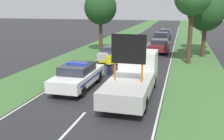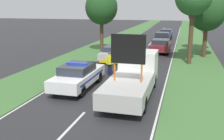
{
  "view_description": "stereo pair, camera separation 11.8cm",
  "coord_description": "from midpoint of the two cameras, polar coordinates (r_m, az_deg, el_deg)",
  "views": [
    {
      "loc": [
        4.12,
        -13.63,
        4.8
      ],
      "look_at": [
        0.23,
        1.01,
        1.1
      ],
      "focal_mm": 42.0,
      "sensor_mm": 36.0,
      "label": 1
    },
    {
      "loc": [
        4.24,
        -13.6,
        4.8
      ],
      "look_at": [
        0.23,
        1.01,
        1.1
      ],
      "focal_mm": 42.0,
      "sensor_mm": 36.0,
      "label": 2
    }
  ],
  "objects": [
    {
      "name": "queued_car_sedan_black",
      "position": [
        35.02,
        10.52,
        6.91
      ],
      "size": [
        1.92,
        3.94,
        1.5
      ],
      "rotation": [
        0.0,
        0.0,
        3.14
      ],
      "color": "black",
      "rests_on": "ground"
    },
    {
      "name": "traffic_cone_centre_front",
      "position": [
        19.4,
        -6.31,
        0.37
      ],
      "size": [
        0.51,
        0.51,
        0.7
      ],
      "color": "black",
      "rests_on": "ground"
    },
    {
      "name": "roadside_tree_near_left",
      "position": [
        28.22,
        -2.66,
        13.37
      ],
      "size": [
        3.38,
        3.38,
        6.44
      ],
      "color": "#4C3823",
      "rests_on": "ground"
    },
    {
      "name": "queued_car_hatch_blue",
      "position": [
        40.91,
        11.33,
        7.8
      ],
      "size": [
        1.72,
        4.27,
        1.42
      ],
      "rotation": [
        0.0,
        0.0,
        3.14
      ],
      "color": "navy",
      "rests_on": "ground"
    },
    {
      "name": "roadside_tree_mid_right",
      "position": [
        30.11,
        19.69,
        12.68
      ],
      "size": [
        3.1,
        3.1,
        6.33
      ],
      "color": "#4C3823",
      "rests_on": "ground"
    },
    {
      "name": "road_barrier",
      "position": [
        18.9,
        1.67,
        1.5
      ],
      "size": [
        3.28,
        0.08,
        0.96
      ],
      "rotation": [
        0.0,
        0.0,
        -0.14
      ],
      "color": "black",
      "rests_on": "ground"
    },
    {
      "name": "work_truck",
      "position": [
        14.48,
        4.52,
        -1.32
      ],
      "size": [
        2.13,
        6.36,
        3.51
      ],
      "rotation": [
        0.0,
        0.0,
        3.2
      ],
      "color": "white",
      "rests_on": "ground"
    },
    {
      "name": "roadside_tree_mid_left",
      "position": [
        26.49,
        19.69,
        11.8
      ],
      "size": [
        3.42,
        3.42,
        6.09
      ],
      "color": "#4C3823",
      "rests_on": "ground"
    },
    {
      "name": "pedestrian_civilian",
      "position": [
        17.77,
        2.89,
        1.4
      ],
      "size": [
        0.62,
        0.39,
        1.72
      ],
      "rotation": [
        0.0,
        0.0,
        0.1
      ],
      "color": "brown",
      "rests_on": "ground"
    },
    {
      "name": "police_car",
      "position": [
        15.74,
        -7.59,
        -1.21
      ],
      "size": [
        1.83,
        4.9,
        1.58
      ],
      "rotation": [
        0.0,
        0.0,
        -0.04
      ],
      "color": "white",
      "rests_on": "ground"
    },
    {
      "name": "ground_plane",
      "position": [
        15.03,
        -2.07,
        -4.91
      ],
      "size": [
        160.0,
        160.0,
        0.0
      ],
      "primitive_type": "plane",
      "color": "#28282B"
    },
    {
      "name": "grass_verge_right",
      "position": [
        33.98,
        16.9,
        5.04
      ],
      "size": [
        4.04,
        120.0,
        0.03
      ],
      "color": "#427038",
      "rests_on": "ground"
    },
    {
      "name": "traffic_cone_near_police",
      "position": [
        18.84,
        -4.83,
        -0.34
      ],
      "size": [
        0.34,
        0.34,
        0.48
      ],
      "color": "black",
      "rests_on": "ground"
    },
    {
      "name": "grass_verge_left",
      "position": [
        35.29,
        -1.05,
        5.93
      ],
      "size": [
        4.04,
        120.0,
        0.03
      ],
      "color": "#427038",
      "rests_on": "ground"
    },
    {
      "name": "police_officer",
      "position": [
        18.48,
        -0.75,
        1.78
      ],
      "size": [
        0.59,
        0.37,
        1.63
      ],
      "rotation": [
        0.0,
        0.0,
        3.54
      ],
      "color": "#191E38",
      "rests_on": "ground"
    },
    {
      "name": "traffic_cone_near_truck",
      "position": [
        20.12,
        5.93,
        0.83
      ],
      "size": [
        0.49,
        0.49,
        0.67
      ],
      "color": "black",
      "rests_on": "ground"
    },
    {
      "name": "queued_car_sedan_silver",
      "position": [
        23.74,
        0.14,
        3.76
      ],
      "size": [
        1.84,
        4.15,
        1.3
      ],
      "rotation": [
        0.0,
        0.0,
        3.14
      ],
      "color": "#B2B2B7",
      "rests_on": "ground"
    },
    {
      "name": "queued_car_wagon_maroon",
      "position": [
        28.36,
        10.22,
        5.3
      ],
      "size": [
        1.91,
        4.5,
        1.41
      ],
      "rotation": [
        0.0,
        0.0,
        3.14
      ],
      "color": "maroon",
      "rests_on": "ground"
    },
    {
      "name": "lane_markings",
      "position": [
        30.24,
        6.78,
        4.51
      ],
      "size": [
        6.71,
        69.96,
        0.01
      ],
      "color": "silver",
      "rests_on": "ground"
    }
  ]
}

